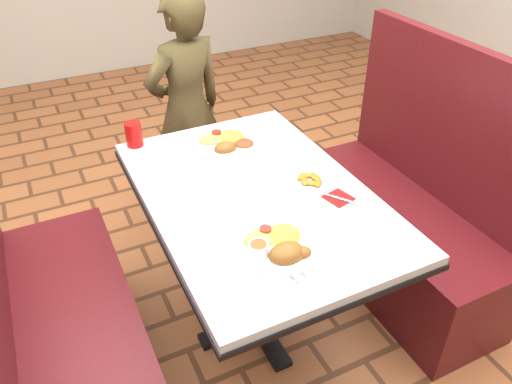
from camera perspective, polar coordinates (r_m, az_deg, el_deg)
dining_table at (r=1.96m, az=0.00°, el=-2.31°), size 0.81×1.21×0.75m
booth_bench_left at (r=2.06m, az=-21.18°, el=-15.36°), size 0.47×1.20×1.17m
booth_bench_right at (r=2.54m, az=16.46°, el=-3.28°), size 0.47×1.20×1.17m
diner_person at (r=2.78m, az=-7.92°, el=9.18°), size 0.54×0.42×1.30m
near_dinner_plate at (r=1.62m, az=2.78°, el=-5.75°), size 0.28×0.28×0.09m
far_dinner_plate at (r=2.19m, az=-3.32°, el=5.94°), size 0.29×0.29×0.08m
plantain_plate at (r=1.95m, az=6.19°, el=1.27°), size 0.17×0.17×0.03m
maroon_napkin at (r=1.89m, az=9.42°, el=-0.67°), size 0.11×0.11×0.00m
spoon_utensil at (r=1.88m, az=9.49°, el=-0.74°), size 0.09×0.12×0.00m
red_tumbler at (r=2.24m, az=-13.80°, el=6.44°), size 0.07×0.07×0.11m
paper_napkin at (r=1.70m, az=14.86°, el=-6.06°), size 0.21×0.17×0.01m
knife_utensil at (r=1.58m, az=3.12°, el=-8.20°), size 0.03×0.18×0.00m
fork_utensil at (r=1.58m, az=4.45°, el=-8.11°), size 0.03×0.16×0.00m
lettuce_shreds at (r=1.96m, az=0.28°, el=1.22°), size 0.28×0.32×0.00m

